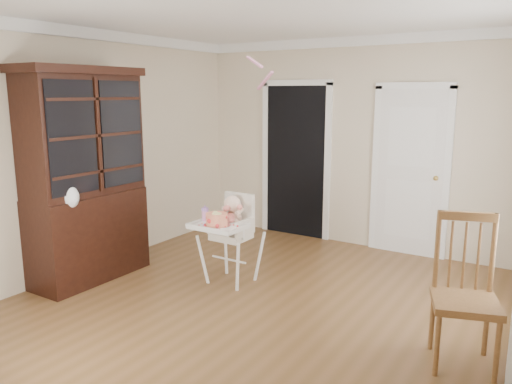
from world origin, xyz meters
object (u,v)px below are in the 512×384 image
Objects in this scene: high_chair at (231,228)px; china_cabinet at (85,176)px; cake at (217,219)px; dining_chair at (465,297)px; sippy_cup at (205,214)px.

high_chair is 0.43× the size of china_cabinet.
cake is 0.25× the size of dining_chair.
dining_chair is (2.41, -0.42, -0.07)m from high_chair.
high_chair reaches higher than sippy_cup.
cake is 0.13× the size of china_cabinet.
china_cabinet reaches higher than sippy_cup.
high_chair is 0.86× the size of dining_chair.
dining_chair is at bearing -4.49° from cake.
sippy_cup reaches higher than cake.
dining_chair is at bearing 4.59° from china_cabinet.
sippy_cup is at bearing 157.13° from cake.
cake is at bearing 19.90° from china_cabinet.
dining_chair is (3.79, 0.30, -0.61)m from china_cabinet.
high_chair is 3.38× the size of cake.
dining_chair reaches higher than cake.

